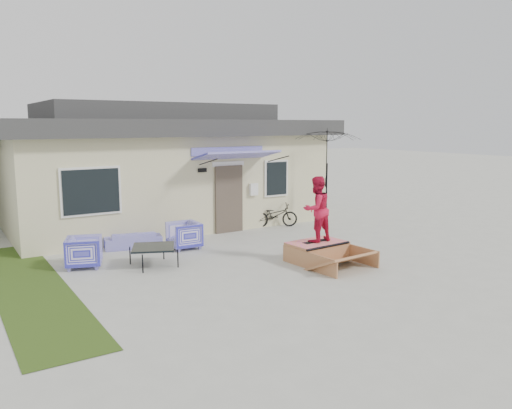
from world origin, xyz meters
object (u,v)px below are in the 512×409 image
armchair_right (184,234)px  patio_umbrella (327,174)px  bicycle (275,213)px  loveseat (133,237)px  skateboard (316,241)px  coffee_table (154,256)px  skate_ramp (317,251)px  skater (317,208)px  armchair_left (84,250)px

armchair_right → patio_umbrella: 5.46m
armchair_right → bicycle: (3.78, 1.08, 0.07)m
loveseat → skateboard: size_ratio=2.05×
coffee_table → skate_ramp: (3.60, -1.74, -0.01)m
bicycle → armchair_right: bearing=129.1°
coffee_table → skater: 4.12m
loveseat → skateboard: (3.41, -3.71, 0.19)m
bicycle → patio_umbrella: 2.13m
loveseat → bicycle: (4.92, 0.23, 0.18)m
patio_umbrella → skater: bearing=-133.8°
armchair_left → bicycle: 6.69m
coffee_table → patio_umbrella: 6.94m
coffee_table → loveseat: bearing=84.5°
loveseat → armchair_left: bearing=50.1°
armchair_left → bicycle: bearing=-58.0°
patio_umbrella → skater: (-3.01, -3.14, -0.43)m
skate_ramp → skateboard: (-0.00, 0.05, 0.25)m
armchair_left → skateboard: 5.60m
armchair_right → patio_umbrella: bearing=95.2°
armchair_left → coffee_table: 1.63m
bicycle → skate_ramp: (-1.50, -3.99, -0.25)m
armchair_left → armchair_right: 2.78m
coffee_table → skateboard: (3.60, -1.69, 0.25)m
armchair_right → bicycle: size_ratio=0.55×
loveseat → skate_ramp: (3.41, -3.76, -0.07)m
armchair_left → skateboard: (5.02, -2.47, 0.08)m
loveseat → bicycle: bearing=-164.7°
coffee_table → armchair_right: bearing=41.3°
armchair_left → coffee_table: bearing=-99.4°
coffee_table → skateboard: bearing=-25.2°
skate_ramp → coffee_table: bearing=150.6°
armchair_left → patio_umbrella: 8.18m
armchair_right → patio_umbrella: patio_umbrella is taller
armchair_right → skate_ramp: size_ratio=0.44×
skate_ramp → skater: 1.09m
armchair_left → armchair_right: bearing=-62.5°
armchair_right → coffee_table: size_ratio=0.84×
loveseat → patio_umbrella: bearing=-172.4°
armchair_left → skateboard: bearing=-96.8°
bicycle → patio_umbrella: patio_umbrella is taller
armchair_right → armchair_left: bearing=-79.7°
loveseat → skate_ramp: size_ratio=0.83×
coffee_table → bicycle: (5.11, 2.25, 0.24)m
coffee_table → skate_ramp: 4.00m
patio_umbrella → armchair_left: bearing=-175.2°
skate_ramp → skater: size_ratio=1.14×
armchair_right → skateboard: size_ratio=1.09×
skater → loveseat: bearing=-51.8°
coffee_table → skate_ramp: coffee_table is taller
patio_umbrella → skateboard: bearing=-133.8°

